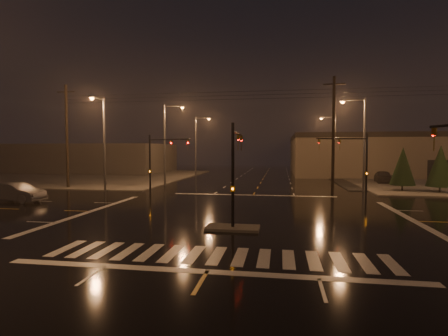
% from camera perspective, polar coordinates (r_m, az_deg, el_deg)
% --- Properties ---
extents(ground, '(140.00, 140.00, 0.00)m').
position_cam_1_polar(ground, '(23.94, 2.74, -7.82)').
color(ground, black).
rests_on(ground, ground).
extents(sidewalk_nw, '(36.00, 36.00, 0.12)m').
position_cam_1_polar(sidewalk_nw, '(62.71, -22.20, -1.28)').
color(sidewalk_nw, '#46433E').
rests_on(sidewalk_nw, ground).
extents(median_island, '(3.00, 1.60, 0.15)m').
position_cam_1_polar(median_island, '(20.04, 1.43, -9.74)').
color(median_island, '#46433E').
rests_on(median_island, ground).
extents(crosswalk, '(15.00, 2.60, 0.01)m').
position_cam_1_polar(crosswalk, '(15.28, -1.18, -14.08)').
color(crosswalk, beige).
rests_on(crosswalk, ground).
extents(stop_bar_near, '(16.00, 0.50, 0.01)m').
position_cam_1_polar(stop_bar_near, '(13.42, -2.79, -16.55)').
color(stop_bar_near, beige).
rests_on(stop_bar_near, ground).
extents(stop_bar_far, '(16.00, 0.50, 0.01)m').
position_cam_1_polar(stop_bar_far, '(34.76, 4.79, -4.43)').
color(stop_bar_far, beige).
rests_on(stop_bar_far, ground).
extents(commercial_block, '(30.00, 18.00, 5.60)m').
position_cam_1_polar(commercial_block, '(75.45, -20.74, 1.52)').
color(commercial_block, '#44403C').
rests_on(commercial_block, ground).
extents(signal_mast_median, '(0.25, 4.59, 6.00)m').
position_cam_1_polar(signal_mast_median, '(20.48, 1.80, 0.92)').
color(signal_mast_median, black).
rests_on(signal_mast_median, ground).
extents(signal_mast_ne, '(4.84, 1.86, 6.00)m').
position_cam_1_polar(signal_mast_ne, '(34.21, 20.78, 1.63)').
color(signal_mast_ne, black).
rests_on(signal_mast_ne, ground).
extents(signal_mast_nw, '(4.84, 1.86, 6.00)m').
position_cam_1_polar(signal_mast_nw, '(35.64, -10.71, 1.82)').
color(signal_mast_nw, black).
rests_on(signal_mast_nw, ground).
extents(streetlight_1, '(2.77, 0.32, 10.00)m').
position_cam_1_polar(streetlight_1, '(43.64, -9.30, 4.68)').
color(streetlight_1, '#38383A').
rests_on(streetlight_1, ground).
extents(streetlight_2, '(2.77, 0.32, 10.00)m').
position_cam_1_polar(streetlight_2, '(59.02, -4.36, 4.26)').
color(streetlight_2, '#38383A').
rests_on(streetlight_2, ground).
extents(streetlight_3, '(2.77, 0.32, 10.00)m').
position_cam_1_polar(streetlight_3, '(40.31, 21.51, 4.65)').
color(streetlight_3, '#38383A').
rests_on(streetlight_3, ground).
extents(streetlight_4, '(2.77, 0.32, 10.00)m').
position_cam_1_polar(streetlight_4, '(60.00, 17.43, 4.11)').
color(streetlight_4, '#38383A').
rests_on(streetlight_4, ground).
extents(streetlight_5, '(0.32, 2.77, 10.00)m').
position_cam_1_polar(streetlight_5, '(39.28, -19.20, 4.74)').
color(streetlight_5, '#38383A').
rests_on(streetlight_5, ground).
extents(utility_pole_0, '(2.20, 0.32, 12.00)m').
position_cam_1_polar(utility_pole_0, '(44.79, -24.27, 4.83)').
color(utility_pole_0, black).
rests_on(utility_pole_0, ground).
extents(utility_pole_1, '(2.20, 0.32, 12.00)m').
position_cam_1_polar(utility_pole_1, '(37.79, 17.43, 5.34)').
color(utility_pole_1, black).
rests_on(utility_pole_1, ground).
extents(conifer_0, '(2.61, 2.61, 4.77)m').
position_cam_1_polar(conifer_0, '(42.07, 27.16, 0.27)').
color(conifer_0, black).
rests_on(conifer_0, ground).
extents(conifer_1, '(2.73, 2.73, 4.97)m').
position_cam_1_polar(conifer_1, '(42.33, 31.85, 0.30)').
color(conifer_1, black).
rests_on(conifer_1, ground).
extents(car_parked, '(2.56, 5.18, 1.70)m').
position_cam_1_polar(car_parked, '(51.37, 24.59, -1.34)').
color(car_parked, black).
rests_on(car_parked, ground).
extents(car_crossing, '(5.24, 2.43, 1.66)m').
position_cam_1_polar(car_crossing, '(34.98, -30.72, -3.43)').
color(car_crossing, '#4E4F55').
rests_on(car_crossing, ground).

